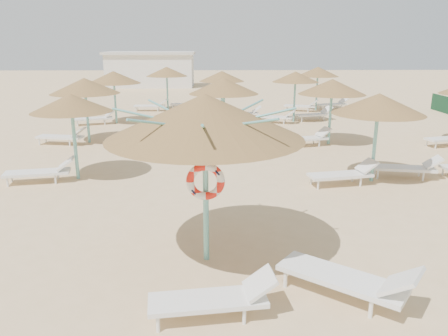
{
  "coord_description": "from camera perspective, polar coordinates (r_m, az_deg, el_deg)",
  "views": [
    {
      "loc": [
        0.11,
        -7.78,
        4.14
      ],
      "look_at": [
        0.31,
        2.04,
        1.3
      ],
      "focal_mm": 35.0,
      "sensor_mm": 36.0,
      "label": 1
    }
  ],
  "objects": [
    {
      "name": "ground",
      "position": [
        8.81,
        -1.78,
        -11.91
      ],
      "size": [
        120.0,
        120.0,
        0.0
      ],
      "primitive_type": "plane",
      "color": "#D6B382",
      "rests_on": "ground"
    },
    {
      "name": "palapa_field",
      "position": [
        19.76,
        4.38,
        10.75
      ],
      "size": [
        19.58,
        17.45,
        2.72
      ],
      "color": "#6AB8B3",
      "rests_on": "ground"
    },
    {
      "name": "main_palapa",
      "position": [
        7.94,
        -2.52,
        6.66
      ],
      "size": [
        3.64,
        3.64,
        3.26
      ],
      "color": "#6AB8B3",
      "rests_on": "ground"
    },
    {
      "name": "service_hut",
      "position": [
        43.28,
        -9.54,
        12.62
      ],
      "size": [
        8.4,
        4.4,
        3.25
      ],
      "color": "silver",
      "rests_on": "ground"
    },
    {
      "name": "lounger_main_a",
      "position": [
        7.03,
        -1.01,
        -16.59
      ],
      "size": [
        2.02,
        0.83,
        0.71
      ],
      "rotation": [
        0.0,
        0.0,
        0.13
      ],
      "color": "white",
      "rests_on": "ground"
    },
    {
      "name": "lounger_main_b",
      "position": [
        7.7,
        16.14,
        -13.71
      ],
      "size": [
        2.21,
        1.92,
        0.82
      ],
      "rotation": [
        0.0,
        0.0,
        -0.65
      ],
      "color": "white",
      "rests_on": "ground"
    }
  ]
}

